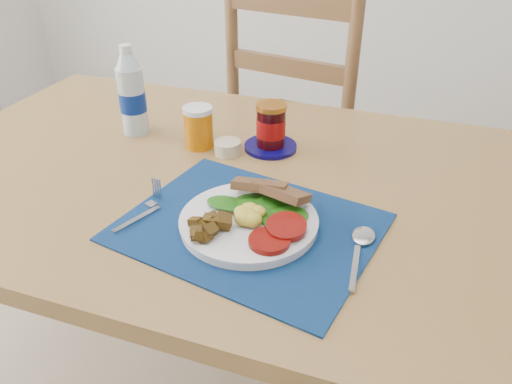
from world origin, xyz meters
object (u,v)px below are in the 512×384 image
breakfast_plate (245,219)px  water_bottle (132,96)px  chair_far (303,105)px  juice_glass (199,128)px  jam_on_saucer (271,129)px

breakfast_plate → water_bottle: (-0.40, 0.30, 0.08)m
chair_far → juice_glass: (-0.09, -0.64, 0.17)m
chair_far → jam_on_saucer: bearing=106.4°
breakfast_plate → juice_glass: 0.36m
breakfast_plate → jam_on_saucer: size_ratio=2.00×
juice_glass → chair_far: bearing=81.5°
chair_far → breakfast_plate: bearing=107.6°
breakfast_plate → jam_on_saucer: 0.33m
chair_far → breakfast_plate: chair_far is taller
breakfast_plate → jam_on_saucer: jam_on_saucer is taller
jam_on_saucer → chair_far: bearing=96.7°
juice_glass → jam_on_saucer: size_ratio=0.75×
breakfast_plate → water_bottle: 0.51m
water_bottle → juice_glass: (0.18, -0.02, -0.05)m
chair_far → breakfast_plate: (0.13, -0.91, 0.14)m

